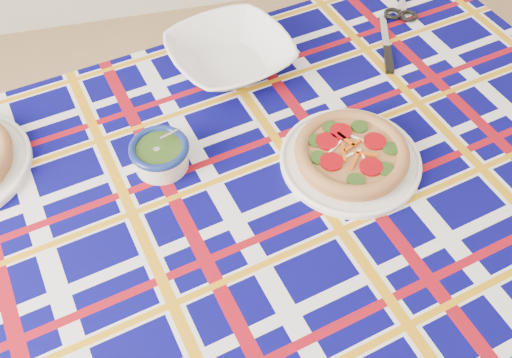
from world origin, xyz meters
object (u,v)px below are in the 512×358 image
object	(u,v)px
dining_table	(262,209)
main_focaccia_plate	(352,153)
pesto_bowl	(160,153)
serving_bowl	(230,55)

from	to	relation	value
dining_table	main_focaccia_plate	size ratio (longest dim) A/B	5.96
dining_table	pesto_bowl	size ratio (longest dim) A/B	14.70
serving_bowl	dining_table	bearing A→B (deg)	-92.41
dining_table	main_focaccia_plate	bearing A→B (deg)	-7.64
pesto_bowl	serving_bowl	distance (m)	0.35
pesto_bowl	main_focaccia_plate	bearing A→B (deg)	-12.88
main_focaccia_plate	serving_bowl	distance (m)	0.41
serving_bowl	pesto_bowl	bearing A→B (deg)	-127.03
dining_table	serving_bowl	size ratio (longest dim) A/B	6.35
main_focaccia_plate	pesto_bowl	xyz separation A→B (m)	(-0.39, 0.09, 0.01)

